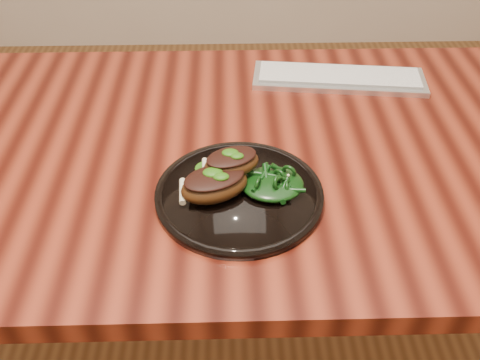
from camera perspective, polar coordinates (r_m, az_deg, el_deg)
name	(u,v)px	position (r m, az deg, el deg)	size (l,w,h in m)	color
desk	(247,178)	(1.08, 0.73, 0.20)	(1.60, 0.80, 0.75)	#320B06
plate	(239,194)	(0.90, -0.09, -1.54)	(0.28, 0.28, 0.02)	black
lamb_chop_front	(214,184)	(0.87, -2.79, -0.43)	(0.13, 0.11, 0.05)	#3C1F0B
lamb_chop_back	(231,162)	(0.89, -0.96, 1.89)	(0.11, 0.09, 0.04)	#3C1F0B
herb_smear	(218,168)	(0.94, -2.34, 1.31)	(0.08, 0.05, 0.01)	#144207
greens_heap	(272,181)	(0.89, 3.48, -0.06)	(0.11, 0.10, 0.04)	black
keyboard	(339,78)	(1.25, 10.50, 10.68)	(0.40, 0.16, 0.02)	silver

